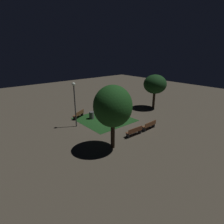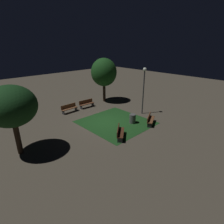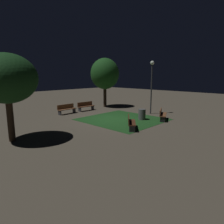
# 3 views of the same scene
# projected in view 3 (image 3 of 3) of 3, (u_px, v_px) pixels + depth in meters

# --- Properties ---
(ground_plane) EXTENTS (60.00, 60.00, 0.00)m
(ground_plane) POSITION_uv_depth(u_px,v_px,m) (110.00, 119.00, 16.45)
(ground_plane) COLOR #4C4438
(grass_lawn) EXTENTS (5.77, 6.03, 0.01)m
(grass_lawn) POSITION_uv_depth(u_px,v_px,m) (122.00, 119.00, 16.33)
(grass_lawn) COLOR #194219
(grass_lawn) RESTS_ON ground
(bench_front_left) EXTENTS (1.82, 0.55, 0.88)m
(bench_front_left) POSITION_uv_depth(u_px,v_px,m) (86.00, 106.00, 20.23)
(bench_front_left) COLOR brown
(bench_front_left) RESTS_ON ground
(bench_front_right) EXTENTS (1.81, 0.54, 0.88)m
(bench_front_right) POSITION_uv_depth(u_px,v_px,m) (67.00, 109.00, 18.60)
(bench_front_right) COLOR brown
(bench_front_right) RESTS_ON ground
(bench_by_lamp) EXTENTS (1.69, 1.52, 0.88)m
(bench_by_lamp) POSITION_uv_depth(u_px,v_px,m) (131.00, 122.00, 13.41)
(bench_by_lamp) COLOR #422314
(bench_by_lamp) RESTS_ON ground
(bench_back_row) EXTENTS (1.82, 1.24, 0.88)m
(bench_back_row) POSITION_uv_depth(u_px,v_px,m) (162.00, 114.00, 16.05)
(bench_back_row) COLOR brown
(bench_back_row) RESTS_ON ground
(tree_left_canopy) EXTENTS (3.15, 3.15, 4.72)m
(tree_left_canopy) POSITION_uv_depth(u_px,v_px,m) (7.00, 79.00, 10.45)
(tree_left_canopy) COLOR #38281C
(tree_left_canopy) RESTS_ON ground
(tree_back_right) EXTENTS (3.13, 3.13, 5.37)m
(tree_back_right) POSITION_uv_depth(u_px,v_px,m) (105.00, 74.00, 22.04)
(tree_back_right) COLOR #2D2116
(tree_back_right) RESTS_ON ground
(lamp_post_path_center) EXTENTS (0.36, 0.36, 4.80)m
(lamp_post_path_center) POSITION_uv_depth(u_px,v_px,m) (152.00, 79.00, 18.09)
(lamp_post_path_center) COLOR #333338
(lamp_post_path_center) RESTS_ON ground
(trash_bin) EXTENTS (0.58, 0.58, 0.86)m
(trash_bin) POSITION_uv_depth(u_px,v_px,m) (142.00, 114.00, 16.19)
(trash_bin) COLOR #4C4C4C
(trash_bin) RESTS_ON ground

